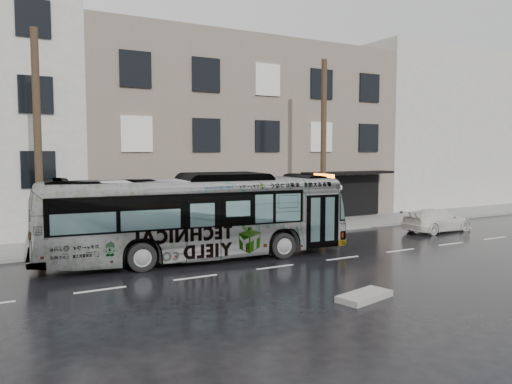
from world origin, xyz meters
TOP-DOWN VIEW (x-y plane):
  - ground at (0.00, 0.00)m, footprint 120.00×120.00m
  - sidewalk at (0.00, 4.90)m, footprint 90.00×3.60m
  - building_taupe at (5.00, 12.70)m, footprint 20.00×12.00m
  - building_filler at (24.00, 12.70)m, footprint 18.00×12.00m
  - utility_pole_front at (6.50, 3.30)m, footprint 0.30×0.30m
  - utility_pole_rear at (-7.50, 3.30)m, footprint 0.30×0.30m
  - sign_post at (7.60, 3.30)m, footprint 0.06×0.06m
  - bus at (-2.07, 0.23)m, footprint 12.61×4.14m
  - white_sedan at (11.95, 0.35)m, footprint 4.31×1.88m
  - slush_pile at (0.18, -7.26)m, footprint 1.94×1.20m

SIDE VIEW (x-z plane):
  - ground at x=0.00m, z-range 0.00..0.00m
  - sidewalk at x=0.00m, z-range 0.00..0.15m
  - slush_pile at x=0.18m, z-range 0.00..0.18m
  - white_sedan at x=11.95m, z-range 0.00..1.23m
  - sign_post at x=7.60m, z-range 0.15..2.55m
  - bus at x=-2.07m, z-range 0.00..3.45m
  - utility_pole_front at x=6.50m, z-range 0.15..9.15m
  - utility_pole_rear at x=-7.50m, z-range 0.15..9.15m
  - building_taupe at x=5.00m, z-range 0.00..11.00m
  - building_filler at x=24.00m, z-range 0.00..12.00m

